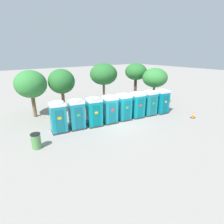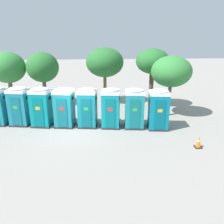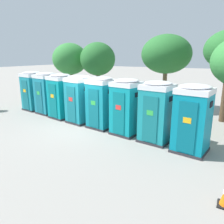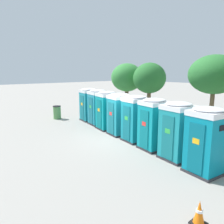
# 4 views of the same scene
# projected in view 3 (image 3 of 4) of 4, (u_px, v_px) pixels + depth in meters

# --- Properties ---
(ground_plane) EXTENTS (120.00, 120.00, 0.00)m
(ground_plane) POSITION_uv_depth(u_px,v_px,m) (83.00, 127.00, 11.03)
(ground_plane) COLOR gray
(portapotty_0) EXTENTS (1.38, 1.38, 2.54)m
(portapotty_0) POSITION_uv_depth(u_px,v_px,m) (33.00, 91.00, 14.33)
(portapotty_0) COLOR #2D2D33
(portapotty_0) RESTS_ON ground
(portapotty_1) EXTENTS (1.40, 1.39, 2.54)m
(portapotty_1) POSITION_uv_depth(u_px,v_px,m) (47.00, 93.00, 13.44)
(portapotty_1) COLOR #2D2D33
(portapotty_1) RESTS_ON ground
(portapotty_2) EXTENTS (1.42, 1.41, 2.54)m
(portapotty_2) POSITION_uv_depth(u_px,v_px,m) (61.00, 96.00, 12.46)
(portapotty_2) COLOR #2D2D33
(portapotty_2) RESTS_ON ground
(portapotty_3) EXTENTS (1.38, 1.39, 2.54)m
(portapotty_3) POSITION_uv_depth(u_px,v_px,m) (79.00, 99.00, 11.57)
(portapotty_3) COLOR #2D2D33
(portapotty_3) RESTS_ON ground
(portapotty_4) EXTENTS (1.35, 1.37, 2.54)m
(portapotty_4) POSITION_uv_depth(u_px,v_px,m) (101.00, 102.00, 10.72)
(portapotty_4) COLOR #2D2D33
(portapotty_4) RESTS_ON ground
(portapotty_5) EXTENTS (1.34, 1.38, 2.54)m
(portapotty_5) POSITION_uv_depth(u_px,v_px,m) (126.00, 107.00, 9.82)
(portapotty_5) COLOR #2D2D33
(portapotty_5) RESTS_ON ground
(portapotty_6) EXTENTS (1.36, 1.35, 2.54)m
(portapotty_6) POSITION_uv_depth(u_px,v_px,m) (157.00, 112.00, 8.93)
(portapotty_6) COLOR #2D2D33
(portapotty_6) RESTS_ON ground
(portapotty_7) EXTENTS (1.36, 1.35, 2.54)m
(portapotty_7) POSITION_uv_depth(u_px,v_px,m) (192.00, 118.00, 7.95)
(portapotty_7) COLOR #2D2D33
(portapotty_7) RESTS_ON ground
(street_tree_0) EXTENTS (3.24, 3.24, 4.86)m
(street_tree_0) POSITION_uv_depth(u_px,v_px,m) (166.00, 54.00, 14.22)
(street_tree_0) COLOR brown
(street_tree_0) RESTS_ON ground
(street_tree_1) EXTENTS (2.67, 2.67, 4.51)m
(street_tree_1) POSITION_uv_depth(u_px,v_px,m) (98.00, 59.00, 16.65)
(street_tree_1) COLOR brown
(street_tree_1) RESTS_ON ground
(street_tree_2) EXTENTS (2.91, 2.91, 4.54)m
(street_tree_2) POSITION_uv_depth(u_px,v_px,m) (70.00, 59.00, 18.22)
(street_tree_2) COLOR brown
(street_tree_2) RESTS_ON ground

